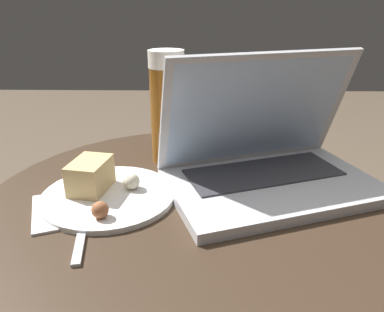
# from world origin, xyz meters

# --- Properties ---
(table) EXTENTS (0.70, 0.70, 0.49)m
(table) POSITION_xyz_m (0.00, 0.00, 0.37)
(table) COLOR #9E9EA3
(table) RESTS_ON ground_plane
(napkin) EXTENTS (0.20, 0.17, 0.00)m
(napkin) POSITION_xyz_m (-0.17, -0.03, 0.49)
(napkin) COLOR white
(napkin) RESTS_ON table
(laptop) EXTENTS (0.41, 0.33, 0.23)m
(laptop) POSITION_xyz_m (0.13, 0.06, 0.54)
(laptop) COLOR silver
(laptop) RESTS_ON table
(beer_glass) EXTENTS (0.07, 0.07, 0.22)m
(beer_glass) POSITION_xyz_m (-0.05, 0.17, 0.60)
(beer_glass) COLOR brown
(beer_glass) RESTS_ON table
(snack_plate) EXTENTS (0.22, 0.22, 0.06)m
(snack_plate) POSITION_xyz_m (-0.15, 0.01, 0.50)
(snack_plate) COLOR white
(snack_plate) RESTS_ON table
(fork) EXTENTS (0.05, 0.19, 0.01)m
(fork) POSITION_xyz_m (-0.16, -0.07, 0.49)
(fork) COLOR silver
(fork) RESTS_ON table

